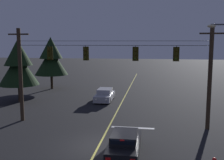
{
  "coord_description": "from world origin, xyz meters",
  "views": [
    {
      "loc": [
        3.41,
        -16.5,
        6.75
      ],
      "look_at": [
        0.0,
        5.75,
        3.55
      ],
      "focal_mm": 43.44,
      "sensor_mm": 36.0,
      "label": 1
    }
  ],
  "objects_px": {
    "traffic_light_left_inner": "(85,54)",
    "tree_verge_far": "(51,58)",
    "traffic_light_right_inner": "(176,54)",
    "traffic_light_centre": "(135,54)",
    "tree_verge_near": "(18,64)",
    "traffic_light_leftmost": "(49,53)",
    "car_oncoming_lead": "(105,95)",
    "car_waiting_near_lane": "(125,144)"
  },
  "relations": [
    {
      "from": "traffic_light_right_inner",
      "to": "car_oncoming_lead",
      "type": "bearing_deg",
      "value": 129.16
    },
    {
      "from": "traffic_light_centre",
      "to": "car_waiting_near_lane",
      "type": "xyz_separation_m",
      "value": [
        -0.2,
        -5.75,
        -5.15
      ]
    },
    {
      "from": "car_oncoming_lead",
      "to": "tree_verge_far",
      "type": "height_order",
      "value": "tree_verge_far"
    },
    {
      "from": "traffic_light_leftmost",
      "to": "traffic_light_right_inner",
      "type": "height_order",
      "value": "same"
    },
    {
      "from": "traffic_light_centre",
      "to": "traffic_light_right_inner",
      "type": "relative_size",
      "value": 1.0
    },
    {
      "from": "traffic_light_left_inner",
      "to": "traffic_light_right_inner",
      "type": "xyz_separation_m",
      "value": [
        7.13,
        0.0,
        0.0
      ]
    },
    {
      "from": "traffic_light_left_inner",
      "to": "car_oncoming_lead",
      "type": "relative_size",
      "value": 0.28
    },
    {
      "from": "car_waiting_near_lane",
      "to": "tree_verge_far",
      "type": "height_order",
      "value": "tree_verge_far"
    },
    {
      "from": "traffic_light_leftmost",
      "to": "traffic_light_centre",
      "type": "bearing_deg",
      "value": 0.0
    },
    {
      "from": "traffic_light_right_inner",
      "to": "tree_verge_far",
      "type": "height_order",
      "value": "tree_verge_far"
    },
    {
      "from": "traffic_light_right_inner",
      "to": "traffic_light_left_inner",
      "type": "bearing_deg",
      "value": 180.0
    },
    {
      "from": "traffic_light_leftmost",
      "to": "traffic_light_left_inner",
      "type": "height_order",
      "value": "same"
    },
    {
      "from": "traffic_light_centre",
      "to": "tree_verge_near",
      "type": "relative_size",
      "value": 0.17
    },
    {
      "from": "traffic_light_left_inner",
      "to": "tree_verge_far",
      "type": "distance_m",
      "value": 17.97
    },
    {
      "from": "car_waiting_near_lane",
      "to": "tree_verge_near",
      "type": "height_order",
      "value": "tree_verge_near"
    },
    {
      "from": "tree_verge_near",
      "to": "tree_verge_far",
      "type": "bearing_deg",
      "value": 87.59
    },
    {
      "from": "tree_verge_near",
      "to": "car_waiting_near_lane",
      "type": "bearing_deg",
      "value": -43.5
    },
    {
      "from": "car_waiting_near_lane",
      "to": "tree_verge_near",
      "type": "xyz_separation_m",
      "value": [
        -13.16,
        12.49,
        3.58
      ]
    },
    {
      "from": "car_waiting_near_lane",
      "to": "tree_verge_far",
      "type": "bearing_deg",
      "value": 121.04
    },
    {
      "from": "traffic_light_centre",
      "to": "tree_verge_far",
      "type": "relative_size",
      "value": 0.16
    },
    {
      "from": "traffic_light_left_inner",
      "to": "car_waiting_near_lane",
      "type": "xyz_separation_m",
      "value": [
        3.8,
        -5.75,
        -5.15
      ]
    },
    {
      "from": "car_oncoming_lead",
      "to": "traffic_light_leftmost",
      "type": "bearing_deg",
      "value": -108.77
    },
    {
      "from": "traffic_light_centre",
      "to": "tree_verge_far",
      "type": "distance_m",
      "value": 20.27
    },
    {
      "from": "traffic_light_centre",
      "to": "car_oncoming_lead",
      "type": "distance_m",
      "value": 10.98
    },
    {
      "from": "traffic_light_centre",
      "to": "traffic_light_leftmost",
      "type": "bearing_deg",
      "value": 180.0
    },
    {
      "from": "traffic_light_centre",
      "to": "tree_verge_near",
      "type": "bearing_deg",
      "value": 153.26
    },
    {
      "from": "traffic_light_leftmost",
      "to": "car_waiting_near_lane",
      "type": "bearing_deg",
      "value": -40.04
    },
    {
      "from": "traffic_light_left_inner",
      "to": "tree_verge_far",
      "type": "relative_size",
      "value": 0.16
    },
    {
      "from": "tree_verge_near",
      "to": "car_oncoming_lead",
      "type": "bearing_deg",
      "value": 12.6
    },
    {
      "from": "traffic_light_right_inner",
      "to": "car_waiting_near_lane",
      "type": "height_order",
      "value": "traffic_light_right_inner"
    },
    {
      "from": "car_oncoming_lead",
      "to": "traffic_light_right_inner",
      "type": "bearing_deg",
      "value": -50.84
    },
    {
      "from": "traffic_light_left_inner",
      "to": "car_oncoming_lead",
      "type": "distance_m",
      "value": 10.21
    },
    {
      "from": "traffic_light_leftmost",
      "to": "car_waiting_near_lane",
      "type": "height_order",
      "value": "traffic_light_leftmost"
    },
    {
      "from": "car_waiting_near_lane",
      "to": "traffic_light_left_inner",
      "type": "bearing_deg",
      "value": 123.45
    },
    {
      "from": "traffic_light_right_inner",
      "to": "car_waiting_near_lane",
      "type": "bearing_deg",
      "value": -120.06
    },
    {
      "from": "traffic_light_left_inner",
      "to": "tree_verge_near",
      "type": "xyz_separation_m",
      "value": [
        -9.36,
        6.73,
        -1.56
      ]
    },
    {
      "from": "tree_verge_near",
      "to": "tree_verge_far",
      "type": "height_order",
      "value": "tree_verge_far"
    },
    {
      "from": "traffic_light_leftmost",
      "to": "tree_verge_near",
      "type": "relative_size",
      "value": 0.17
    },
    {
      "from": "traffic_light_left_inner",
      "to": "tree_verge_near",
      "type": "relative_size",
      "value": 0.17
    },
    {
      "from": "traffic_light_left_inner",
      "to": "tree_verge_far",
      "type": "height_order",
      "value": "tree_verge_far"
    },
    {
      "from": "tree_verge_near",
      "to": "traffic_light_leftmost",
      "type": "bearing_deg",
      "value": -46.85
    },
    {
      "from": "traffic_light_centre",
      "to": "car_waiting_near_lane",
      "type": "bearing_deg",
      "value": -92.04
    }
  ]
}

